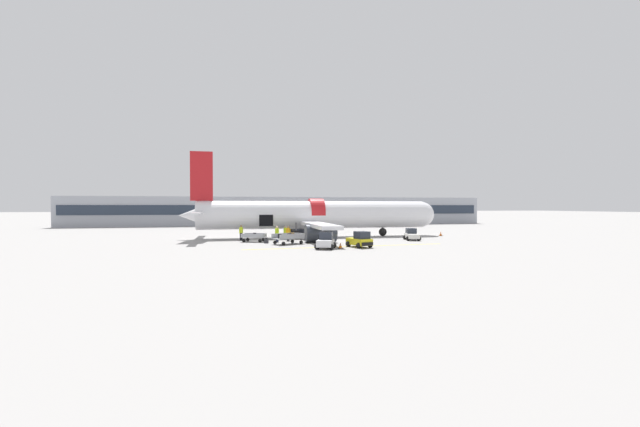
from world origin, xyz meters
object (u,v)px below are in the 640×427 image
object	(u,v)px
ground_crew_driver	(285,232)
ground_crew_helper	(241,232)
baggage_tug_rear	(326,242)
suitcase_on_tarmac_upright	(266,241)
baggage_cart_loading	(254,237)
baggage_tug_mid	(360,240)
baggage_cart_queued	(289,238)
baggage_tug_lead	(412,235)
ground_crew_loader_a	(277,234)
airplane	(313,216)
ground_crew_loader_b	(277,233)
ground_crew_supervisor	(288,233)

from	to	relation	value
ground_crew_driver	ground_crew_helper	size ratio (longest dim) A/B	0.90
baggage_tug_rear	suitcase_on_tarmac_upright	size ratio (longest dim) A/B	4.43
ground_crew_driver	ground_crew_helper	world-z (taller)	ground_crew_helper
baggage_tug_rear	baggage_cart_loading	size ratio (longest dim) A/B	0.77
baggage_tug_mid	ground_crew_driver	size ratio (longest dim) A/B	1.88
baggage_cart_loading	ground_crew_driver	distance (m)	4.50
baggage_cart_queued	suitcase_on_tarmac_upright	distance (m)	2.78
baggage_tug_lead	suitcase_on_tarmac_upright	xyz separation A→B (m)	(-17.33, -0.25, -0.34)
baggage_tug_lead	ground_crew_loader_a	distance (m)	16.05
ground_crew_driver	baggage_cart_queued	bearing A→B (deg)	-93.76
airplane	suitcase_on_tarmac_upright	distance (m)	10.04
baggage_tug_rear	ground_crew_loader_b	bearing A→B (deg)	108.05
ground_crew_helper	ground_crew_supervisor	bearing A→B (deg)	-20.55
baggage_tug_rear	ground_crew_helper	world-z (taller)	ground_crew_helper
ground_crew_helper	baggage_tug_mid	bearing A→B (deg)	-42.81
airplane	baggage_tug_mid	size ratio (longest dim) A/B	10.99
baggage_tug_mid	ground_crew_helper	distance (m)	15.44
ground_crew_loader_b	ground_crew_helper	xyz separation A→B (m)	(-4.23, 0.34, 0.07)
baggage_tug_rear	suitcase_on_tarmac_upright	distance (m)	8.50
baggage_tug_rear	ground_crew_driver	bearing A→B (deg)	102.40
airplane	ground_crew_helper	xyz separation A→B (m)	(-9.24, -2.85, -1.88)
baggage_tug_lead	ground_crew_driver	size ratio (longest dim) A/B	1.83
baggage_tug_rear	ground_crew_helper	xyz separation A→B (m)	(-7.72, 11.06, 0.29)
ground_crew_helper	suitcase_on_tarmac_upright	xyz separation A→B (m)	(2.63, -4.26, -0.69)
baggage_tug_lead	baggage_tug_mid	world-z (taller)	baggage_tug_mid
baggage_tug_mid	baggage_cart_loading	bearing A→B (deg)	140.24
baggage_cart_loading	suitcase_on_tarmac_upright	world-z (taller)	baggage_cart_loading
baggage_tug_lead	baggage_tug_mid	xyz separation A→B (m)	(-8.64, -6.48, 0.08)
baggage_tug_mid	ground_crew_helper	bearing A→B (deg)	137.19
ground_crew_driver	suitcase_on_tarmac_upright	distance (m)	5.07
baggage_tug_rear	baggage_cart_queued	world-z (taller)	baggage_tug_rear
airplane	baggage_cart_loading	world-z (taller)	airplane
suitcase_on_tarmac_upright	baggage_cart_queued	bearing A→B (deg)	-34.73
baggage_tug_mid	baggage_cart_queued	distance (m)	7.94
airplane	baggage_tug_mid	distance (m)	13.67
baggage_tug_lead	baggage_tug_mid	size ratio (longest dim) A/B	0.98
airplane	baggage_cart_queued	world-z (taller)	airplane
baggage_tug_lead	baggage_cart_loading	size ratio (longest dim) A/B	0.83
baggage_tug_rear	ground_crew_driver	world-z (taller)	ground_crew_driver
baggage_tug_mid	baggage_cart_loading	world-z (taller)	baggage_tug_mid
ground_crew_loader_a	ground_crew_helper	size ratio (longest dim) A/B	0.98
ground_crew_loader_a	ground_crew_driver	size ratio (longest dim) A/B	1.08
airplane	ground_crew_driver	size ratio (longest dim) A/B	20.61
baggage_cart_queued	ground_crew_supervisor	size ratio (longest dim) A/B	2.33
baggage_cart_queued	suitcase_on_tarmac_upright	xyz separation A→B (m)	(-2.27, 1.57, -0.35)
baggage_tug_rear	ground_crew_loader_b	size ratio (longest dim) A/B	1.65
baggage_cart_queued	ground_crew_loader_b	size ratio (longest dim) A/B	2.41
airplane	baggage_tug_lead	size ratio (longest dim) A/B	11.26
airplane	baggage_tug_lead	bearing A→B (deg)	-32.58
airplane	baggage_cart_loading	distance (m)	9.62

